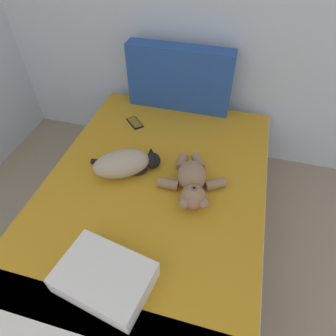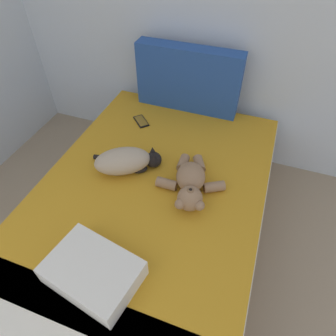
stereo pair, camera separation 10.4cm
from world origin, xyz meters
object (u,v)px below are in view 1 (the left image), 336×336
object	(u,v)px
throw_pillow	(105,277)
cell_phone	(135,123)
patterned_cushion	(179,79)
bed	(153,214)
cat	(125,163)
teddy_bear	(192,182)

from	to	relation	value
throw_pillow	cell_phone	bearing A→B (deg)	103.49
patterned_cushion	cell_phone	world-z (taller)	patterned_cushion
bed	cat	distance (m)	0.39
patterned_cushion	bed	bearing A→B (deg)	-86.64
cat	throw_pillow	size ratio (longest dim) A/B	1.10
cat	teddy_bear	size ratio (longest dim) A/B	0.94
cat	teddy_bear	distance (m)	0.42
cat	throw_pillow	distance (m)	0.70
cell_phone	bed	bearing A→B (deg)	-61.69
patterned_cushion	teddy_bear	world-z (taller)	patterned_cushion
patterned_cushion	throw_pillow	distance (m)	1.48
teddy_bear	throw_pillow	xyz separation A→B (m)	(-0.26, -0.65, -0.01)
cell_phone	throw_pillow	bearing A→B (deg)	-76.51
patterned_cushion	cell_phone	xyz separation A→B (m)	(-0.26, -0.30, -0.23)
teddy_bear	throw_pillow	distance (m)	0.69
teddy_bear	throw_pillow	size ratio (longest dim) A/B	1.17
bed	cell_phone	world-z (taller)	cell_phone
patterned_cushion	teddy_bear	xyz separation A→B (m)	(0.28, -0.82, -0.17)
bed	cell_phone	distance (m)	0.70
patterned_cushion	teddy_bear	size ratio (longest dim) A/B	1.64
teddy_bear	throw_pillow	world-z (taller)	teddy_bear
teddy_bear	throw_pillow	bearing A→B (deg)	-111.64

